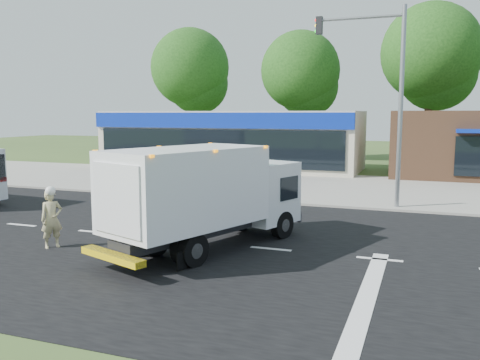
# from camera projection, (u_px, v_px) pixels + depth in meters

# --- Properties ---
(ground) EXTENTS (120.00, 120.00, 0.00)m
(ground) POSITION_uv_depth(u_px,v_px,m) (271.00, 249.00, 14.46)
(ground) COLOR #385123
(ground) RESTS_ON ground
(road_asphalt) EXTENTS (60.00, 14.00, 0.02)m
(road_asphalt) POSITION_uv_depth(u_px,v_px,m) (271.00, 249.00, 14.46)
(road_asphalt) COLOR black
(road_asphalt) RESTS_ON ground
(sidewalk) EXTENTS (60.00, 2.40, 0.12)m
(sidewalk) POSITION_uv_depth(u_px,v_px,m) (325.00, 201.00, 22.08)
(sidewalk) COLOR gray
(sidewalk) RESTS_ON ground
(parking_apron) EXTENTS (60.00, 9.00, 0.02)m
(parking_apron) POSITION_uv_depth(u_px,v_px,m) (346.00, 185.00, 27.48)
(parking_apron) COLOR gray
(parking_apron) RESTS_ON ground
(lane_markings) EXTENTS (55.20, 7.00, 0.01)m
(lane_markings) POSITION_uv_depth(u_px,v_px,m) (307.00, 267.00, 12.74)
(lane_markings) COLOR silver
(lane_markings) RESTS_ON road_asphalt
(ems_box_truck) EXTENTS (4.23, 6.93, 2.94)m
(ems_box_truck) POSITION_uv_depth(u_px,v_px,m) (205.00, 191.00, 14.19)
(ems_box_truck) COLOR black
(ems_box_truck) RESTS_ON ground
(emergency_worker) EXTENTS (0.67, 0.73, 1.79)m
(emergency_worker) POSITION_uv_depth(u_px,v_px,m) (52.00, 218.00, 14.53)
(emergency_worker) COLOR tan
(emergency_worker) RESTS_ON ground
(retail_strip_mall) EXTENTS (18.00, 6.20, 4.00)m
(retail_strip_mall) POSITION_uv_depth(u_px,v_px,m) (231.00, 140.00, 35.82)
(retail_strip_mall) COLOR beige
(retail_strip_mall) RESTS_ON ground
(brown_storefront) EXTENTS (10.00, 6.70, 4.00)m
(brown_storefront) POSITION_uv_depth(u_px,v_px,m) (480.00, 144.00, 30.37)
(brown_storefront) COLOR #382316
(brown_storefront) RESTS_ON ground
(traffic_signal_pole) EXTENTS (3.51, 0.25, 8.00)m
(traffic_signal_pole) POSITION_uv_depth(u_px,v_px,m) (384.00, 86.00, 20.08)
(traffic_signal_pole) COLOR gray
(traffic_signal_pole) RESTS_ON ground
(background_trees) EXTENTS (36.77, 7.39, 12.10)m
(background_trees) POSITION_uv_depth(u_px,v_px,m) (365.00, 68.00, 39.98)
(background_trees) COLOR #332114
(background_trees) RESTS_ON ground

